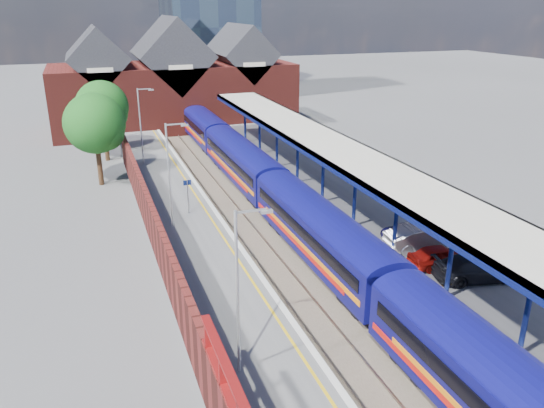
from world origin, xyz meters
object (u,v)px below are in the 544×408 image
at_px(lamp_post_d, 142,121).
at_px(parked_car_red, 440,256).
at_px(train, 275,189).
at_px(parked_car_blue, 413,231).
at_px(lamp_post_c, 171,169).
at_px(platform_sign, 188,191).
at_px(parked_car_dark, 477,268).
at_px(lamp_post_b, 241,283).
at_px(parked_car_silver, 423,237).

relative_size(lamp_post_d, parked_car_red, 1.87).
bearing_deg(train, parked_car_blue, -56.72).
xyz_separation_m(lamp_post_c, platform_sign, (1.36, 2.00, -2.30)).
height_order(platform_sign, parked_car_red, platform_sign).
relative_size(lamp_post_c, parked_car_dark, 1.47).
xyz_separation_m(train, lamp_post_b, (-7.86, -17.85, 2.87)).
bearing_deg(train, lamp_post_b, -113.76).
bearing_deg(lamp_post_d, lamp_post_c, -90.00).
height_order(parked_car_silver, parked_car_blue, parked_car_silver).
bearing_deg(parked_car_red, lamp_post_c, 53.83).
bearing_deg(platform_sign, train, -1.35).
xyz_separation_m(lamp_post_d, platform_sign, (1.36, -14.00, -2.30)).
xyz_separation_m(platform_sign, parked_car_red, (11.84, -12.96, -1.05)).
bearing_deg(lamp_post_d, platform_sign, -84.44).
xyz_separation_m(lamp_post_b, parked_car_red, (13.20, 5.04, -3.36)).
bearing_deg(parked_car_silver, lamp_post_c, 62.87).
bearing_deg(parked_car_red, parked_car_silver, -6.54).
xyz_separation_m(train, parked_car_red, (5.34, -12.81, -0.48)).
height_order(lamp_post_c, platform_sign, lamp_post_c).
bearing_deg(platform_sign, lamp_post_d, 95.56).
relative_size(train, parked_car_blue, 16.31).
bearing_deg(lamp_post_d, parked_car_silver, -61.12).
relative_size(platform_sign, parked_car_silver, 0.53).
bearing_deg(parked_car_blue, lamp_post_c, 54.09).
bearing_deg(lamp_post_b, lamp_post_c, 90.00).
distance_m(platform_sign, parked_car_silver, 16.26).
xyz_separation_m(lamp_post_b, lamp_post_d, (0.00, 32.00, 0.00)).
relative_size(lamp_post_d, parked_car_dark, 1.47).
bearing_deg(parked_car_blue, parked_car_silver, 162.18).
relative_size(lamp_post_c, lamp_post_d, 1.00).
bearing_deg(train, parked_car_red, -67.35).
distance_m(lamp_post_b, parked_car_red, 14.52).
bearing_deg(platform_sign, lamp_post_c, -124.26).
height_order(lamp_post_d, parked_car_silver, lamp_post_d).
distance_m(parked_car_silver, parked_car_blue, 1.43).
height_order(lamp_post_d, parked_car_blue, lamp_post_d).
distance_m(parked_car_red, parked_car_silver, 2.33).
bearing_deg(lamp_post_c, parked_car_red, -39.70).
relative_size(parked_car_silver, parked_car_dark, 0.98).
xyz_separation_m(train, parked_car_blue, (5.99, -9.12, -0.56)).
distance_m(lamp_post_b, lamp_post_d, 32.00).
relative_size(train, lamp_post_b, 9.42).
bearing_deg(platform_sign, lamp_post_b, -94.33).
relative_size(lamp_post_b, lamp_post_c, 1.00).
distance_m(parked_car_red, parked_car_dark, 2.17).
bearing_deg(train, parked_car_silver, -61.32).
xyz_separation_m(lamp_post_b, parked_car_dark, (14.11, 3.07, -3.30)).
bearing_deg(lamp_post_c, lamp_post_d, 90.00).
height_order(lamp_post_b, parked_car_blue, lamp_post_b).
relative_size(lamp_post_c, platform_sign, 2.80).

